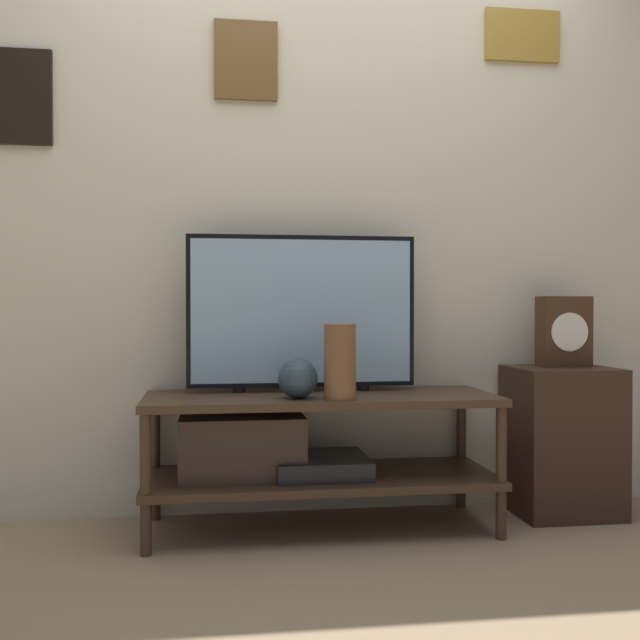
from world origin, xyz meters
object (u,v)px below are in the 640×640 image
vase_tall_ceramic (340,362)px  vase_round_glass (298,378)px  television (302,311)px  mantel_clock (564,332)px

vase_tall_ceramic → vase_round_glass: bearing=156.5°
television → vase_round_glass: bearing=-100.7°
vase_tall_ceramic → mantel_clock: size_ratio=0.94×
mantel_clock → vase_round_glass: bearing=-169.5°
vase_tall_ceramic → mantel_clock: (1.00, 0.28, 0.10)m
television → vase_tall_ceramic: television is taller
vase_round_glass → mantel_clock: size_ratio=0.50×
television → mantel_clock: bearing=-0.5°
television → vase_tall_ceramic: size_ratio=3.31×
television → vase_round_glass: (-0.04, -0.22, -0.25)m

